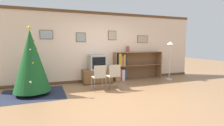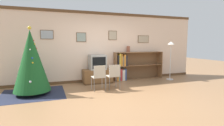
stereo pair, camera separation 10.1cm
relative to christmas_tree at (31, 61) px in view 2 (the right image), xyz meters
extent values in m
plane|color=#936B47|center=(2.33, -1.05, -0.99)|extent=(24.00, 24.00, 0.00)
cube|color=beige|center=(2.33, 1.11, 0.36)|extent=(8.73, 0.08, 2.70)
cube|color=brown|center=(2.33, 1.05, 1.66)|extent=(8.73, 0.03, 0.10)
cube|color=brown|center=(2.33, 1.05, -0.94)|extent=(8.73, 0.03, 0.10)
cube|color=brown|center=(0.46, 1.06, 0.81)|extent=(0.44, 0.02, 0.32)
cube|color=#9EA8B2|center=(0.46, 1.05, 0.81)|extent=(0.40, 0.01, 0.28)
cube|color=brown|center=(1.66, 1.06, 0.73)|extent=(0.37, 0.02, 0.35)
cube|color=gray|center=(1.66, 1.05, 0.73)|extent=(0.33, 0.01, 0.31)
cube|color=brown|center=(2.91, 1.06, 0.82)|extent=(0.35, 0.02, 0.36)
cube|color=tan|center=(2.91, 1.05, 0.82)|extent=(0.31, 0.01, 0.33)
cube|color=brown|center=(4.31, 1.06, 0.68)|extent=(0.51, 0.02, 0.31)
cube|color=tan|center=(4.31, 1.05, 0.68)|extent=(0.48, 0.01, 0.28)
cube|color=#23283D|center=(0.00, 0.00, -0.99)|extent=(1.80, 1.61, 0.01)
cylinder|color=maroon|center=(0.00, 0.00, -0.93)|extent=(0.36, 0.36, 0.10)
cone|color=#195123|center=(0.00, 0.00, 0.01)|extent=(1.04, 1.04, 1.78)
sphere|color=yellow|center=(0.00, 0.00, 0.95)|extent=(0.10, 0.10, 0.10)
sphere|color=#1E4CB2|center=(0.05, -0.22, 0.10)|extent=(0.05, 0.05, 0.05)
sphere|color=gold|center=(-0.32, 0.08, -0.27)|extent=(0.05, 0.05, 0.05)
sphere|color=silver|center=(-0.01, -0.41, -0.53)|extent=(0.06, 0.06, 0.06)
sphere|color=silver|center=(0.00, -0.16, 0.33)|extent=(0.04, 0.04, 0.04)
sphere|color=gold|center=(0.12, -0.02, 0.48)|extent=(0.05, 0.05, 0.05)
sphere|color=gold|center=(0.06, -0.26, -0.03)|extent=(0.05, 0.05, 0.05)
sphere|color=red|center=(0.08, 0.03, 0.59)|extent=(0.05, 0.05, 0.05)
sphere|color=red|center=(0.14, 0.07, 0.36)|extent=(0.06, 0.06, 0.06)
cube|color=brown|center=(2.20, 0.77, -0.97)|extent=(1.05, 0.51, 0.05)
cube|color=brown|center=(2.20, 0.77, -0.71)|extent=(1.09, 0.53, 0.47)
cube|color=#9E9E99|center=(2.20, 0.77, -0.20)|extent=(0.61, 0.49, 0.55)
cube|color=black|center=(2.20, 0.53, -0.20)|extent=(0.50, 0.01, 0.43)
cube|color=#BCB29E|center=(1.95, -0.22, -0.56)|extent=(0.40, 0.40, 0.02)
cube|color=#BCB29E|center=(1.95, -0.41, -0.36)|extent=(0.35, 0.01, 0.38)
cylinder|color=#B2B2B2|center=(1.77, -0.04, -0.78)|extent=(0.02, 0.02, 0.42)
cylinder|color=#B2B2B2|center=(2.13, -0.04, -0.78)|extent=(0.02, 0.02, 0.42)
cylinder|color=#B2B2B2|center=(1.77, -0.40, -0.78)|extent=(0.02, 0.02, 0.42)
cylinder|color=#B2B2B2|center=(2.13, -0.40, -0.78)|extent=(0.02, 0.02, 0.42)
cylinder|color=#B2B2B2|center=(1.77, -0.40, -0.58)|extent=(0.02, 0.02, 0.82)
cylinder|color=#B2B2B2|center=(2.13, -0.40, -0.58)|extent=(0.02, 0.02, 0.82)
cube|color=#BCB29E|center=(2.45, -0.22, -0.56)|extent=(0.40, 0.40, 0.02)
cube|color=#BCB29E|center=(2.45, -0.41, -0.36)|extent=(0.35, 0.01, 0.38)
cylinder|color=#B2B2B2|center=(2.27, -0.04, -0.78)|extent=(0.02, 0.02, 0.42)
cylinder|color=#B2B2B2|center=(2.63, -0.04, -0.78)|extent=(0.02, 0.02, 0.42)
cylinder|color=#B2B2B2|center=(2.27, -0.40, -0.78)|extent=(0.02, 0.02, 0.42)
cylinder|color=#B2B2B2|center=(2.63, -0.40, -0.78)|extent=(0.02, 0.02, 0.42)
cylinder|color=#B2B2B2|center=(2.27, -0.40, -0.58)|extent=(0.02, 0.02, 0.82)
cylinder|color=#B2B2B2|center=(2.63, -0.40, -0.58)|extent=(0.02, 0.02, 0.82)
cube|color=olive|center=(2.95, 0.87, -0.42)|extent=(0.02, 0.36, 1.14)
cube|color=olive|center=(5.04, 0.87, -0.42)|extent=(0.02, 0.36, 1.14)
cube|color=olive|center=(4.00, 0.87, 0.14)|extent=(2.11, 0.36, 0.02)
cube|color=olive|center=(4.00, 0.87, -0.98)|extent=(2.11, 0.36, 0.02)
cube|color=olive|center=(4.00, 0.87, -0.40)|extent=(2.07, 0.36, 0.02)
cube|color=brown|center=(4.00, 1.04, -0.42)|extent=(2.11, 0.01, 1.14)
cube|color=orange|center=(3.01, 0.82, -0.72)|extent=(0.07, 0.25, 0.52)
cube|color=teal|center=(3.08, 0.82, -0.73)|extent=(0.06, 0.25, 0.48)
cube|color=#B73333|center=(3.15, 0.79, -0.74)|extent=(0.08, 0.20, 0.47)
cube|color=silver|center=(3.23, 0.80, -0.76)|extent=(0.07, 0.22, 0.43)
cube|color=silver|center=(3.29, 0.81, -0.75)|extent=(0.04, 0.23, 0.44)
cube|color=#2D4C93|center=(3.35, 0.79, -0.74)|extent=(0.05, 0.20, 0.46)
cube|color=#232328|center=(3.04, 0.81, -0.18)|extent=(0.05, 0.24, 0.43)
cube|color=gold|center=(3.10, 0.80, -0.14)|extent=(0.07, 0.21, 0.50)
cube|color=orange|center=(3.17, 0.83, -0.15)|extent=(0.05, 0.28, 0.47)
cube|color=#756047|center=(3.23, 0.83, -0.20)|extent=(0.05, 0.28, 0.38)
cube|color=orange|center=(3.30, 0.80, -0.16)|extent=(0.07, 0.21, 0.45)
cube|color=#232328|center=(3.38, 0.81, -0.18)|extent=(0.07, 0.23, 0.42)
cylinder|color=brown|center=(3.54, 0.92, 0.27)|extent=(0.13, 0.13, 0.23)
torus|color=brown|center=(3.54, 0.92, 0.38)|extent=(0.12, 0.12, 0.02)
cylinder|color=silver|center=(5.19, 0.34, -0.98)|extent=(0.28, 0.28, 0.03)
cylinder|color=silver|center=(5.19, 0.34, -0.25)|extent=(0.03, 0.03, 1.43)
cone|color=white|center=(5.19, 0.34, 0.52)|extent=(0.28, 0.28, 0.12)
camera|label=1|loc=(0.38, -5.50, 0.51)|focal=28.00mm
camera|label=2|loc=(0.47, -5.53, 0.51)|focal=28.00mm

